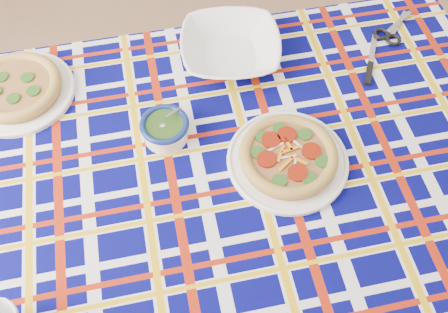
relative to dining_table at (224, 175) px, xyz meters
name	(u,v)px	position (x,y,z in m)	size (l,w,h in m)	color
floor	(272,102)	(0.46, 0.58, -0.60)	(4.00, 4.00, 0.00)	#885F46
dining_table	(224,175)	(0.00, 0.00, 0.00)	(1.57, 1.15, 0.67)	brown
tablecloth	(225,170)	(0.00, 0.00, 0.02)	(1.45, 0.92, 0.09)	#040552
main_focaccia_plate	(288,156)	(0.13, -0.06, 0.10)	(0.29, 0.29, 0.06)	#946034
pesto_bowl	(165,128)	(-0.10, 0.12, 0.10)	(0.12, 0.12, 0.07)	#19350E
serving_bowl	(230,49)	(0.14, 0.29, 0.10)	(0.26, 0.26, 0.06)	white
second_focaccia_plate	(17,87)	(-0.40, 0.38, 0.10)	(0.29, 0.29, 0.05)	#946034
table_knife	(373,50)	(0.50, 0.16, 0.07)	(0.20, 0.02, 0.01)	silver
kitchen_scissors	(399,23)	(0.62, 0.22, 0.08)	(0.18, 0.08, 0.01)	silver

